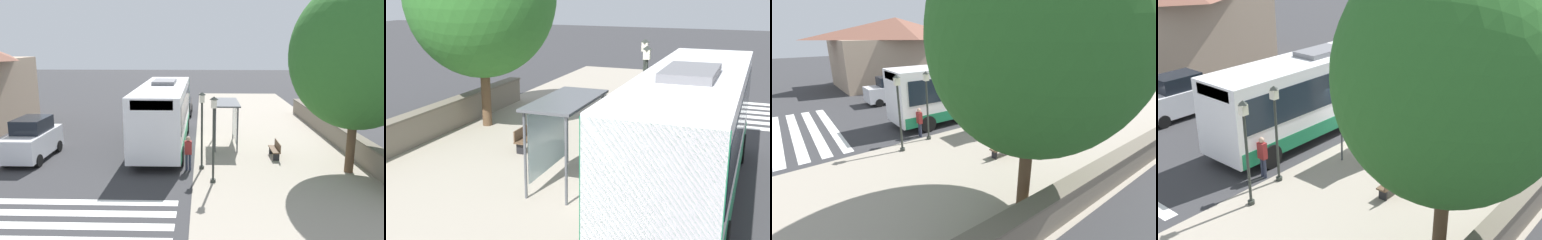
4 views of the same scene
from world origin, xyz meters
The scene contains 13 objects.
ground_plane centered at (0.00, 0.00, 0.00)m, with size 120.00×120.00×0.00m, color #353538.
sidewalk_plaza centered at (-4.50, 0.00, 0.01)m, with size 9.00×44.00×0.02m.
crosswalk_stripes centered at (5.00, 11.36, 0.00)m, with size 9.00×5.25×0.01m.
stone_wall centered at (-8.55, 0.00, 0.62)m, with size 0.60×20.00×1.23m.
bus centered at (1.87, 0.85, 1.98)m, with size 2.73×10.24×3.84m.
bus_shelter centered at (-1.89, 0.65, 2.15)m, with size 1.53×3.33×2.64m.
pedestrian centered at (0.26, 5.17, 0.98)m, with size 0.34×0.22×1.68m.
bench centered at (-4.31, 3.02, 0.47)m, with size 0.40×1.53×0.88m.
street_lamp_near centered at (-0.39, 4.98, 2.26)m, with size 0.28×0.28×3.78m.
street_lamp_far centered at (-0.89, 6.76, 2.29)m, with size 0.28×0.28×3.83m.
shade_tree centered at (-7.37, 5.24, 5.51)m, with size 6.15×6.15×8.89m.
parked_car_behind_bus centered at (1.50, -9.00, 0.93)m, with size 1.99×3.94×1.91m.
parked_car_far_lane centered at (8.51, 3.59, 1.05)m, with size 1.86×4.06×2.19m.
Camera 1 is at (-0.43, 22.36, 6.09)m, focal length 35.00 mm.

